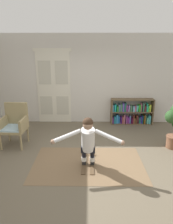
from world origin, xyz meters
The scene contains 8 objects.
ground_plane centered at (0.00, 0.00, 0.00)m, with size 7.20×7.20×0.00m, color brown.
back_wall centered at (0.00, 2.60, 1.45)m, with size 6.00×0.10×2.90m, color beige.
double_door centered at (-1.07, 2.54, 1.23)m, with size 1.22×0.05×2.45m.
rug centered at (0.08, -0.18, 0.00)m, with size 2.43×1.53×0.01m, color brown.
bookshelf centered at (1.52, 2.39, 0.38)m, with size 1.40×0.30×0.85m.
wicker_chair centered at (-1.83, 0.78, 0.58)m, with size 0.63×0.63×1.10m.
skis_pair centered at (0.08, -0.15, 0.02)m, with size 0.29×0.87×0.07m.
person_skier centered at (0.08, -0.32, 0.67)m, with size 1.42×0.57×1.09m.
Camera 1 is at (0.10, -4.15, 2.45)m, focal length 32.76 mm.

